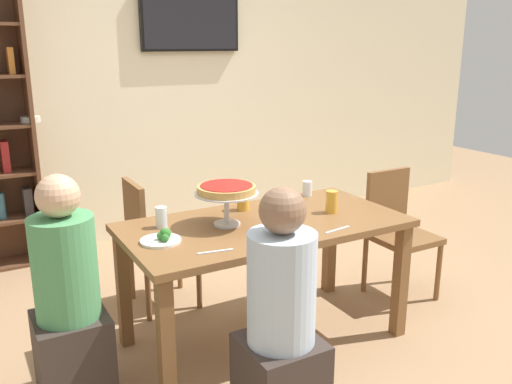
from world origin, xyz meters
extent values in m
plane|color=#9E7A56|center=(0.00, 0.00, 0.00)|extent=(12.00, 12.00, 0.00)
cube|color=beige|center=(0.00, 2.20, 1.40)|extent=(8.00, 0.12, 2.80)
cube|color=brown|center=(0.00, 0.00, 0.72)|extent=(1.59, 0.82, 0.04)
cube|color=brown|center=(-0.73, -0.35, 0.35)|extent=(0.07, 0.07, 0.70)
cube|color=brown|center=(0.73, -0.35, 0.35)|extent=(0.07, 0.07, 0.70)
cube|color=brown|center=(-0.73, 0.35, 0.35)|extent=(0.07, 0.07, 0.70)
cube|color=brown|center=(0.73, 0.35, 0.35)|extent=(0.07, 0.07, 0.70)
cube|color=brown|center=(-0.94, 1.98, 1.10)|extent=(0.03, 0.30, 2.20)
cylinder|color=#3D7084|center=(-1.22, 1.98, 0.49)|extent=(0.08, 0.08, 0.20)
cube|color=#3D3838|center=(-1.02, 1.98, 0.50)|extent=(0.06, 0.13, 0.22)
cube|color=maroon|center=(-1.14, 1.98, 0.88)|extent=(0.05, 0.13, 0.24)
cylinder|color=beige|center=(-0.93, 1.98, 1.15)|extent=(0.14, 0.14, 0.04)
cube|color=orange|center=(-1.03, 1.98, 1.59)|extent=(0.04, 0.13, 0.19)
cube|color=black|center=(0.47, 2.11, 1.92)|extent=(0.91, 0.05, 0.56)
cube|color=black|center=(0.47, 2.08, 1.92)|extent=(0.87, 0.01, 0.52)
cube|color=#382D28|center=(-1.10, -0.02, 0.23)|extent=(0.34, 0.34, 0.45)
cylinder|color=#4C935B|center=(-1.10, -0.02, 0.70)|extent=(0.30, 0.30, 0.50)
sphere|color=tan|center=(-1.10, -0.02, 1.05)|extent=(0.20, 0.20, 0.20)
cylinder|color=silver|center=(-0.33, -0.71, 0.70)|extent=(0.30, 0.30, 0.50)
sphere|color=#846047|center=(-0.33, -0.71, 1.05)|extent=(0.20, 0.20, 0.20)
cube|color=brown|center=(1.12, 0.03, 0.43)|extent=(0.40, 0.40, 0.04)
cube|color=brown|center=(1.12, 0.21, 0.66)|extent=(0.36, 0.04, 0.42)
cylinder|color=brown|center=(1.29, -0.14, 0.21)|extent=(0.04, 0.04, 0.41)
cylinder|color=brown|center=(0.94, -0.14, 0.21)|extent=(0.04, 0.04, 0.41)
cylinder|color=brown|center=(1.29, 0.21, 0.21)|extent=(0.04, 0.04, 0.41)
cylinder|color=brown|center=(0.94, 0.21, 0.21)|extent=(0.04, 0.04, 0.41)
cube|color=brown|center=(-0.35, 0.73, 0.43)|extent=(0.40, 0.40, 0.04)
cube|color=brown|center=(-0.53, 0.73, 0.66)|extent=(0.04, 0.36, 0.42)
cylinder|color=brown|center=(-0.18, 0.91, 0.21)|extent=(0.04, 0.04, 0.41)
cylinder|color=brown|center=(-0.18, 0.56, 0.21)|extent=(0.04, 0.04, 0.41)
cylinder|color=brown|center=(-0.53, 0.91, 0.21)|extent=(0.04, 0.04, 0.41)
cylinder|color=brown|center=(-0.53, 0.56, 0.21)|extent=(0.04, 0.04, 0.41)
cylinder|color=silver|center=(-0.21, 0.05, 0.75)|extent=(0.15, 0.15, 0.01)
cylinder|color=silver|center=(-0.21, 0.05, 0.83)|extent=(0.03, 0.03, 0.17)
cylinder|color=silver|center=(-0.21, 0.05, 0.92)|extent=(0.35, 0.35, 0.01)
cylinder|color=tan|center=(-0.21, 0.05, 0.95)|extent=(0.32, 0.32, 0.04)
cylinder|color=maroon|center=(-0.21, 0.05, 0.97)|extent=(0.29, 0.29, 0.00)
cylinder|color=white|center=(0.24, 0.18, 0.75)|extent=(0.23, 0.23, 0.01)
sphere|color=#2D7028|center=(0.20, 0.13, 0.78)|extent=(0.06, 0.06, 0.06)
sphere|color=#2D7028|center=(0.19, 0.17, 0.78)|extent=(0.06, 0.06, 0.06)
sphere|color=#2D7028|center=(0.20, 0.12, 0.78)|extent=(0.06, 0.06, 0.06)
cylinder|color=white|center=(-0.62, -0.02, 0.75)|extent=(0.21, 0.21, 0.01)
sphere|color=#2D7028|center=(-0.60, -0.03, 0.78)|extent=(0.06, 0.06, 0.06)
sphere|color=#2D7028|center=(-0.62, -0.03, 0.77)|extent=(0.04, 0.04, 0.04)
sphere|color=#2D7028|center=(-0.62, -0.03, 0.78)|extent=(0.04, 0.04, 0.04)
sphere|color=#2D7028|center=(-0.62, -0.06, 0.77)|extent=(0.04, 0.04, 0.04)
cylinder|color=gold|center=(0.43, -0.04, 0.81)|extent=(0.07, 0.07, 0.13)
cylinder|color=gold|center=(0.00, 0.26, 0.81)|extent=(0.07, 0.07, 0.14)
cylinder|color=white|center=(0.52, 0.33, 0.79)|extent=(0.06, 0.06, 0.10)
cylinder|color=white|center=(-0.54, 0.19, 0.80)|extent=(0.06, 0.06, 0.12)
cube|color=silver|center=(0.27, -0.32, 0.74)|extent=(0.18, 0.04, 0.00)
cube|color=silver|center=(-0.44, -0.28, 0.74)|extent=(0.18, 0.05, 0.00)
cube|color=silver|center=(0.00, -0.24, 0.74)|extent=(0.18, 0.03, 0.00)
camera|label=1|loc=(-1.48, -2.52, 1.72)|focal=38.17mm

